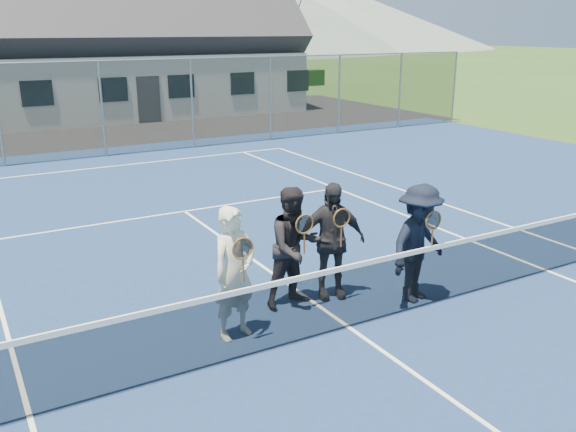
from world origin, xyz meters
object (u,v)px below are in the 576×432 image
player_a (235,273)px  player_d (419,243)px  tennis_net (350,293)px  player_c (331,241)px  player_b (295,247)px  clubhouse (129,27)px

player_a → player_d: size_ratio=1.00×
tennis_net → player_c: 1.15m
player_b → player_d: 1.85m
clubhouse → player_d: bearing=-96.2°
tennis_net → clubhouse: (4.00, 24.00, 3.45)m
tennis_net → player_a: player_a is taller
tennis_net → player_b: (-0.27, 1.04, 0.38)m
player_d → clubhouse: bearing=83.8°
player_c → tennis_net: bearing=-108.9°
player_b → tennis_net: bearing=-75.6°
tennis_net → player_b: player_b is taller
clubhouse → player_a: (-5.44, -23.41, -3.07)m
player_b → player_c: same height
tennis_net → player_d: size_ratio=6.49×
tennis_net → player_c: player_c is taller
clubhouse → player_a: 24.23m
clubhouse → player_c: 23.47m
clubhouse → player_a: bearing=-103.1°
player_b → clubhouse: bearing=79.5°
player_d → tennis_net: bearing=-169.1°
player_a → player_d: 2.87m
player_d → player_c: bearing=144.9°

